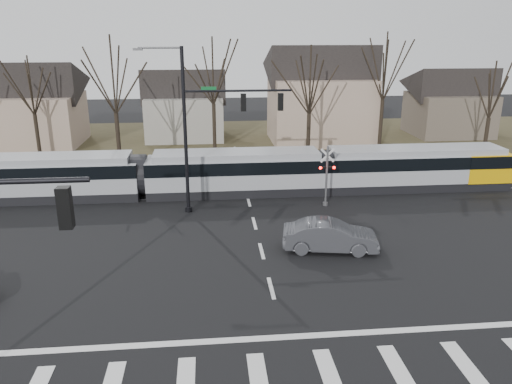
{
  "coord_description": "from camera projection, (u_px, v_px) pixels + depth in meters",
  "views": [
    {
      "loc": [
        -2.64,
        -17.83,
        10.99
      ],
      "look_at": [
        0.0,
        9.0,
        2.3
      ],
      "focal_mm": 35.0,
      "sensor_mm": 36.0,
      "label": 1
    }
  ],
  "objects": [
    {
      "name": "house_c",
      "position": [
        321.0,
        91.0,
        51.0
      ],
      "size": [
        10.8,
        8.64,
        10.1
      ],
      "color": "gray",
      "rests_on": "ground"
    },
    {
      "name": "house_b",
      "position": [
        184.0,
        101.0,
        52.92
      ],
      "size": [
        8.64,
        7.56,
        7.65
      ],
      "color": "gray",
      "rests_on": "ground"
    },
    {
      "name": "signal_pole_far",
      "position": [
        211.0,
        123.0,
        30.37
      ],
      "size": [
        9.28,
        0.44,
        10.2
      ],
      "color": "black",
      "rests_on": "ground"
    },
    {
      "name": "lane_dashes",
      "position": [
        246.0,
        193.0,
        35.66
      ],
      "size": [
        0.18,
        30.0,
        0.01
      ],
      "color": "silver",
      "rests_on": "ground"
    },
    {
      "name": "grass_verge",
      "position": [
        234.0,
        145.0,
        50.82
      ],
      "size": [
        140.0,
        28.0,
        0.01
      ],
      "primitive_type": "cube",
      "color": "#38331E",
      "rests_on": "ground"
    },
    {
      "name": "crosswalk",
      "position": [
        294.0,
        375.0,
        16.72
      ],
      "size": [
        27.0,
        2.6,
        0.01
      ],
      "color": "silver",
      "rests_on": "ground"
    },
    {
      "name": "house_a",
      "position": [
        31.0,
        101.0,
        49.48
      ],
      "size": [
        9.72,
        8.64,
        8.6
      ],
      "color": "gray",
      "rests_on": "ground"
    },
    {
      "name": "house_d",
      "position": [
        450.0,
        99.0,
        54.68
      ],
      "size": [
        8.64,
        7.56,
        7.65
      ],
      "color": "brown",
      "rests_on": "ground"
    },
    {
      "name": "rail_crossing_signal",
      "position": [
        327.0,
        178.0,
        32.51
      ],
      "size": [
        1.08,
        0.36,
        4.0
      ],
      "color": "#59595B",
      "rests_on": "ground"
    },
    {
      "name": "rail_pair",
      "position": [
        247.0,
        193.0,
        35.46
      ],
      "size": [
        90.0,
        1.52,
        0.06
      ],
      "color": "#59595E",
      "rests_on": "ground"
    },
    {
      "name": "tree_row",
      "position": [
        260.0,
        103.0,
        43.79
      ],
      "size": [
        59.2,
        7.2,
        10.0
      ],
      "color": "black",
      "rests_on": "ground"
    },
    {
      "name": "ground",
      "position": [
        277.0,
        312.0,
        20.51
      ],
      "size": [
        140.0,
        140.0,
        0.0
      ],
      "primitive_type": "plane",
      "color": "black"
    },
    {
      "name": "tram",
      "position": [
        234.0,
        171.0,
        35.07
      ],
      "size": [
        40.09,
        2.98,
        3.04
      ],
      "color": "gray",
      "rests_on": "ground"
    },
    {
      "name": "sedan",
      "position": [
        330.0,
        236.0,
        26.05
      ],
      "size": [
        3.35,
        5.5,
        1.63
      ],
      "primitive_type": "imported",
      "rotation": [
        0.0,
        0.0,
        1.4
      ],
      "color": "#3F4045",
      "rests_on": "ground"
    },
    {
      "name": "stop_line",
      "position": [
        284.0,
        337.0,
        18.8
      ],
      "size": [
        28.0,
        0.35,
        0.01
      ],
      "primitive_type": "cube",
      "color": "silver",
      "rests_on": "ground"
    }
  ]
}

